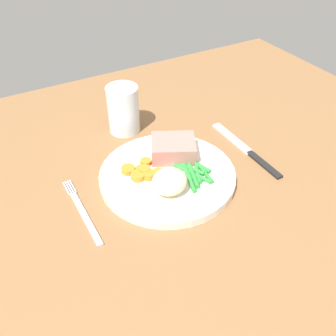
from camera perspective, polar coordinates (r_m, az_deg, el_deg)
name	(u,v)px	position (r cm, az deg, el deg)	size (l,w,h in cm)	color
dining_table	(164,180)	(70.41, -0.55, -1.76)	(120.00, 90.00, 2.00)	brown
dinner_plate	(168,176)	(68.49, 0.00, -1.16)	(24.48, 24.48, 1.60)	white
meat_portion	(173,148)	(70.86, 0.80, 2.98)	(8.08, 6.84, 3.36)	#B2756B
mashed_potatoes	(169,182)	(62.87, 0.22, -2.06)	(6.05, 5.51, 4.21)	beige
carrot_slices	(142,171)	(67.55, -3.88, -0.46)	(6.43, 5.93, 1.28)	orange
green_beans	(192,171)	(67.74, 3.67, -0.49)	(5.99, 9.35, 0.87)	#2D8C38
fork	(82,211)	(64.44, -12.80, -6.33)	(1.44, 16.60, 0.40)	silver
knife	(247,150)	(77.13, 11.75, 2.62)	(1.70, 20.50, 0.64)	black
water_glass	(125,112)	(80.30, -6.52, 8.33)	(6.57, 6.57, 10.00)	silver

